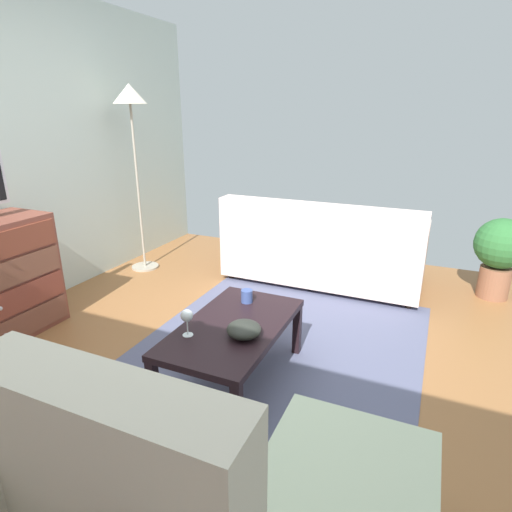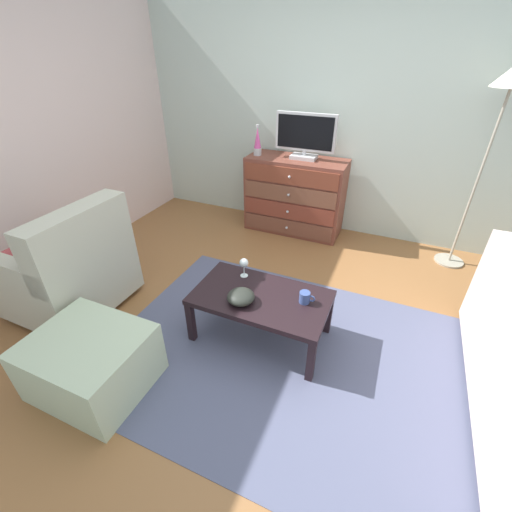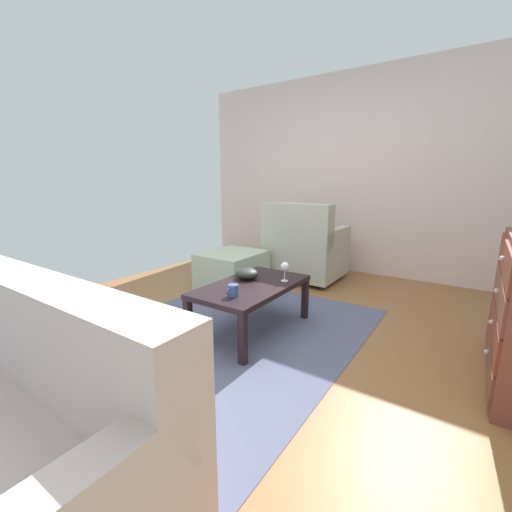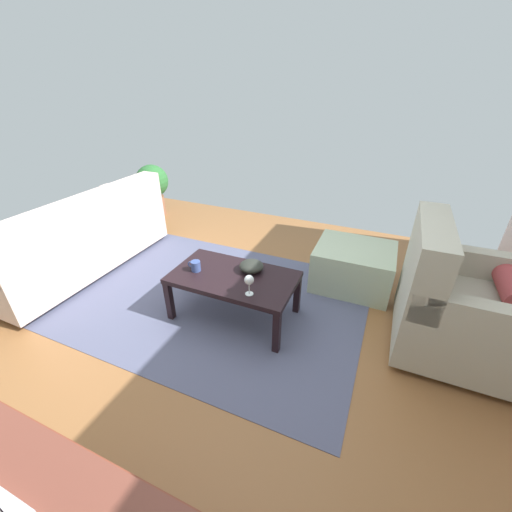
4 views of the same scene
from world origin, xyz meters
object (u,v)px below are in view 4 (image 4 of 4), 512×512
Objects in this scene: armchair at (454,304)px; ottoman at (353,267)px; mug at (195,266)px; bowl_decorative at (251,266)px; couch_large at (78,240)px; potted_plant at (153,186)px; coffee_table at (234,280)px; wine_glass at (249,281)px.

ottoman is (0.75, -0.54, -0.18)m from armchair.
bowl_decorative is (-0.41, -0.17, 0.00)m from mug.
potted_plant is (0.26, -1.50, 0.11)m from couch_large.
coffee_table is 1.19m from ottoman.
wine_glass reaches higher than bowl_decorative.
couch_large reaches higher than wine_glass.
coffee_table is 1.37× the size of potted_plant.
wine_glass reaches higher than mug.
couch_large reaches higher than ottoman.
coffee_table is 0.32m from wine_glass.
ottoman is 2.98m from potted_plant.
couch_large is at bearing 99.89° from potted_plant.
armchair is at bearing -172.90° from bowl_decorative.
bowl_decorative is 1.05m from ottoman.
armchair is at bearing -175.81° from couch_large.
coffee_table is 0.18m from bowl_decorative.
couch_large reaches higher than bowl_decorative.
wine_glass is 1.38× the size of mug.
couch_large is (1.48, -0.11, -0.11)m from mug.
potted_plant is at bearing -13.95° from ottoman.
coffee_table is 8.64× the size of mug.
mug is 0.06× the size of couch_large.
ottoman is (-0.72, -0.73, -0.23)m from bowl_decorative.
bowl_decorative is (0.11, -0.29, -0.07)m from wine_glass.
bowl_decorative is at bearing -130.84° from coffee_table.
armchair is 1.32× the size of potted_plant.
wine_glass is 0.81× the size of bowl_decorative.
ottoman is at bearing -141.58° from mug.
bowl_decorative is 1.48m from armchair.
armchair is at bearing -169.26° from mug.
bowl_decorative is at bearing -157.19° from mug.
coffee_table is 0.53× the size of couch_large.
potted_plant reaches higher than ottoman.
bowl_decorative reaches higher than ottoman.
potted_plant reaches higher than mug.
couch_large is at bearing -6.55° from wine_glass.
coffee_table is at bearing 142.78° from potted_plant.
mug is 0.16× the size of ottoman.
armchair reaches higher than couch_large.
mug is 0.45m from bowl_decorative.
mug is at bearing -12.76° from wine_glass.
couch_large reaches higher than mug.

